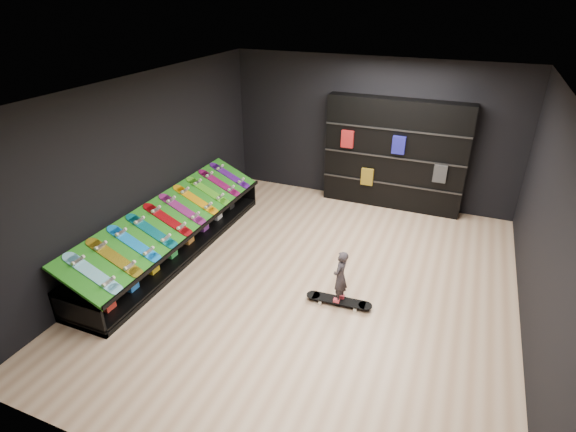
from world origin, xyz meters
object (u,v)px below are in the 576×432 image
at_px(back_shelving, 394,155).
at_px(child, 340,286).
at_px(floor_skateboard, 339,302).
at_px(display_rack, 176,239).

xyz_separation_m(back_shelving, child, (-0.02, -3.68, -0.80)).
bearing_deg(back_shelving, floor_skateboard, -90.31).
xyz_separation_m(display_rack, floor_skateboard, (3.09, -0.36, -0.20)).
relative_size(display_rack, back_shelving, 1.59).
relative_size(display_rack, child, 9.22).
bearing_deg(back_shelving, display_rack, -133.12).
relative_size(floor_skateboard, child, 2.01).
relative_size(display_rack, floor_skateboard, 4.59).
xyz_separation_m(floor_skateboard, child, (0.00, 0.00, 0.29)).
bearing_deg(display_rack, back_shelving, 46.88).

